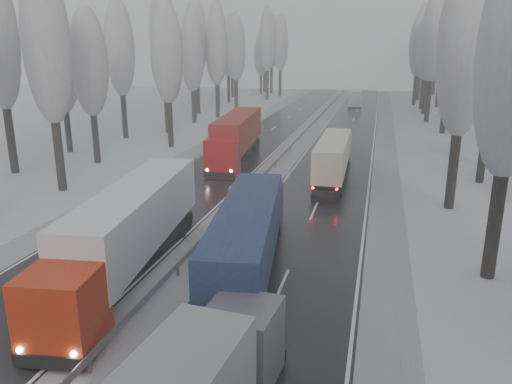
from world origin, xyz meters
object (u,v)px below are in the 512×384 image
at_px(box_truck_distant, 355,98).
at_px(truck_red_red, 236,135).
at_px(truck_red_white, 129,228).
at_px(truck_blue_box, 250,231).
at_px(truck_cream_box, 334,154).

bearing_deg(box_truck_distant, truck_red_red, -102.63).
height_order(truck_red_white, truck_red_red, truck_red_red).
xyz_separation_m(truck_blue_box, truck_red_white, (-5.76, -1.40, 0.18)).
distance_m(truck_cream_box, truck_red_white, 23.16).
xyz_separation_m(box_truck_distant, truck_red_white, (-6.65, -79.80, 0.93)).
height_order(truck_cream_box, truck_red_white, truck_red_white).
bearing_deg(truck_cream_box, truck_red_white, -110.95).
bearing_deg(truck_red_white, box_truck_distant, 78.54).
relative_size(truck_blue_box, truck_cream_box, 1.08).
relative_size(truck_cream_box, truck_red_red, 0.82).
bearing_deg(truck_blue_box, box_truck_distant, 81.66).
relative_size(box_truck_distant, truck_red_red, 0.47).
xyz_separation_m(truck_blue_box, box_truck_distant, (0.88, 78.39, -0.75)).
height_order(truck_blue_box, box_truck_distant, truck_blue_box).
xyz_separation_m(truck_red_white, truck_red_red, (-2.22, 26.68, 0.12)).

